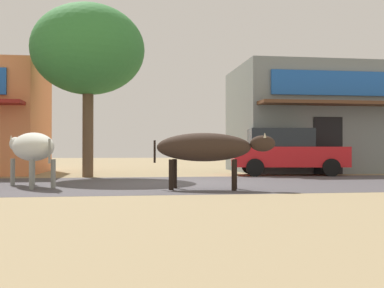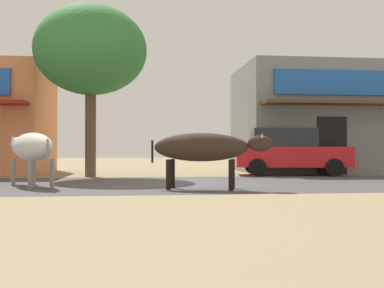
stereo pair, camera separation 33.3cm
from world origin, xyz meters
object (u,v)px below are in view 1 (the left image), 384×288
Objects in this scene: parked_hatchback_car at (286,151)px; cow_near_brown at (31,147)px; roadside_tree at (88,50)px; pedestrian_by_shop at (349,150)px; cow_far_dark at (206,148)px.

cow_near_brown is (-7.88, -4.23, 0.11)m from parked_hatchback_car.
roadside_tree is at bearing 75.74° from cow_near_brown.
roadside_tree reaches higher than cow_near_brown.
pedestrian_by_shop is (2.81, 0.93, 0.05)m from parked_hatchback_car.
parked_hatchback_car is 1.53× the size of cow_far_dark.
cow_near_brown reaches higher than cow_far_dark.
cow_near_brown is at bearing 162.08° from cow_far_dark.
cow_far_dark is at bearing -17.92° from cow_near_brown.
cow_far_dark is (4.06, -1.31, -0.01)m from cow_near_brown.
cow_near_brown is 4.27m from cow_far_dark.
parked_hatchback_car reaches higher than pedestrian_by_shop.
roadside_tree is 2.18× the size of cow_near_brown.
cow_near_brown is at bearing -104.26° from roadside_tree.
pedestrian_by_shop is at bearing 44.31° from cow_far_dark.
roadside_tree is 3.73× the size of pedestrian_by_shop.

